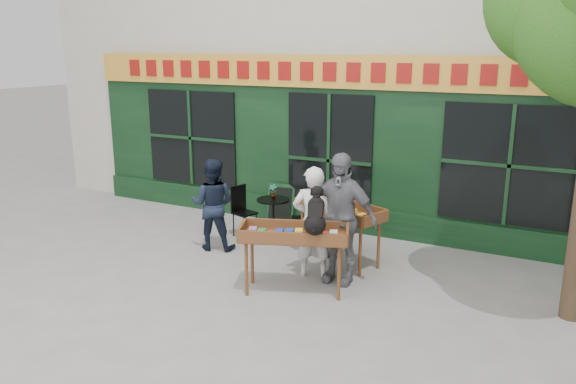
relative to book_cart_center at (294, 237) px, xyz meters
name	(u,v)px	position (x,y,z in m)	size (l,w,h in m)	color
ground	(271,268)	(-0.72, 0.62, -0.82)	(80.00, 80.00, 0.00)	slate
book_cart_center	(294,237)	(0.00, 0.00, 0.00)	(1.62, 1.10, 0.99)	brown
dog	(316,210)	(0.35, -0.05, 0.47)	(0.34, 0.60, 0.60)	black
woman	(313,222)	(0.00, 0.65, 0.04)	(0.63, 0.41, 1.73)	silver
book_cart_right	(340,213)	(0.12, 1.41, 0.00)	(1.62, 1.13, 0.99)	brown
man_right	(340,218)	(0.42, 0.66, 0.16)	(1.15, 0.48, 1.97)	slate
bistro_table	(273,211)	(-1.35, 1.87, -0.28)	(0.60, 0.60, 0.76)	black
bistro_chair_left	(241,207)	(-1.99, 1.80, -0.26)	(0.45, 0.45, 0.95)	black
bistro_chair_right	(307,213)	(-0.73, 1.96, -0.26)	(0.49, 0.49, 0.95)	black
potted_plant	(273,192)	(-1.35, 1.87, 0.08)	(0.15, 0.10, 0.28)	gray
man_left	(213,204)	(-2.05, 0.97, -0.02)	(0.78, 0.61, 1.60)	black
chalkboard	(280,204)	(-1.70, 2.81, -0.42)	(0.58, 0.27, 0.79)	black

